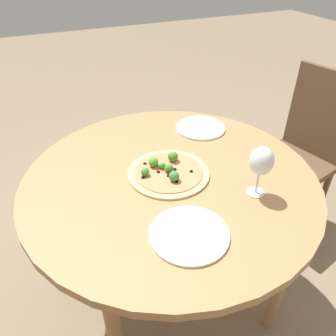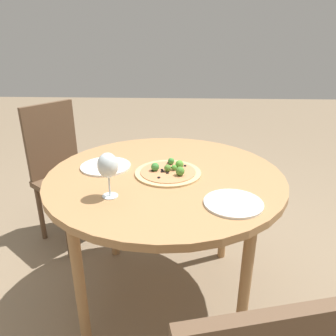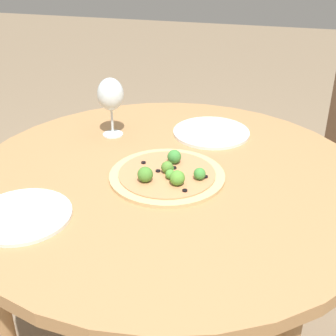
{
  "view_description": "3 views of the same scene",
  "coord_description": "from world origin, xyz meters",
  "px_view_note": "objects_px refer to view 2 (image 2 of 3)",
  "views": [
    {
      "loc": [
        0.95,
        -0.43,
        1.56
      ],
      "look_at": [
        -0.01,
        -0.0,
        0.8
      ],
      "focal_mm": 35.0,
      "sensor_mm": 36.0,
      "label": 1
    },
    {
      "loc": [
        -0.08,
        1.49,
        1.43
      ],
      "look_at": [
        -0.01,
        -0.0,
        0.8
      ],
      "focal_mm": 35.0,
      "sensor_mm": 36.0,
      "label": 2
    },
    {
      "loc": [
        -1.13,
        -0.28,
        1.43
      ],
      "look_at": [
        -0.01,
        -0.0,
        0.8
      ],
      "focal_mm": 50.0,
      "sensor_mm": 36.0,
      "label": 3
    }
  ],
  "objects_px": {
    "plate_near": "(106,166)",
    "plate_far": "(233,203)",
    "pizza": "(169,171)",
    "wine_glass": "(108,166)",
    "chair": "(64,170)"
  },
  "relations": [
    {
      "from": "pizza",
      "to": "wine_glass",
      "type": "height_order",
      "value": "wine_glass"
    },
    {
      "from": "plate_near",
      "to": "plate_far",
      "type": "height_order",
      "value": "same"
    },
    {
      "from": "plate_near",
      "to": "plate_far",
      "type": "xyz_separation_m",
      "value": [
        -0.61,
        0.37,
        0.0
      ]
    },
    {
      "from": "wine_glass",
      "to": "plate_near",
      "type": "distance_m",
      "value": 0.36
    },
    {
      "from": "plate_far",
      "to": "chair",
      "type": "bearing_deg",
      "value": -40.57
    },
    {
      "from": "plate_far",
      "to": "pizza",
      "type": "bearing_deg",
      "value": -47.36
    },
    {
      "from": "pizza",
      "to": "wine_glass",
      "type": "distance_m",
      "value": 0.37
    },
    {
      "from": "plate_near",
      "to": "plate_far",
      "type": "bearing_deg",
      "value": 148.78
    },
    {
      "from": "chair",
      "to": "plate_far",
      "type": "bearing_deg",
      "value": -92.02
    },
    {
      "from": "plate_far",
      "to": "wine_glass",
      "type": "bearing_deg",
      "value": -5.21
    },
    {
      "from": "chair",
      "to": "pizza",
      "type": "relative_size",
      "value": 2.97
    },
    {
      "from": "plate_near",
      "to": "plate_far",
      "type": "distance_m",
      "value": 0.71
    },
    {
      "from": "chair",
      "to": "plate_near",
      "type": "distance_m",
      "value": 0.72
    },
    {
      "from": "wine_glass",
      "to": "chair",
      "type": "bearing_deg",
      "value": -58.24
    },
    {
      "from": "pizza",
      "to": "plate_far",
      "type": "height_order",
      "value": "pizza"
    }
  ]
}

